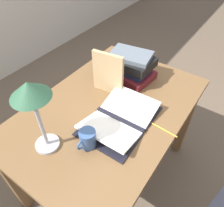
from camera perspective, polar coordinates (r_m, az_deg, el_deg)
The scene contains 8 objects.
ground_plane at distance 1.86m, azimuth -0.63°, elevation -17.68°, with size 12.00×12.00×0.00m, color brown.
reading_desk at distance 1.33m, azimuth -0.84°, elevation -4.37°, with size 1.18×0.79×0.75m.
open_book at distance 1.17m, azimuth 2.10°, elevation -3.99°, with size 0.44×0.31×0.06m.
book_stack_tall at distance 1.43m, azimuth 4.79°, elevation 9.80°, with size 0.24×0.32×0.18m.
book_standing_upright at distance 1.28m, azimuth -1.06°, elevation 7.85°, with size 0.05×0.19×0.26m.
reading_lamp at distance 0.90m, azimuth -20.24°, elevation 1.38°, with size 0.16×0.16×0.39m.
coffee_mug at distance 1.05m, azimuth -6.41°, elevation -9.16°, with size 0.11×0.08×0.10m.
pencil at distance 1.17m, azimuth 13.23°, elevation -6.61°, with size 0.02×0.16×0.01m.
Camera 1 is at (-0.71, -0.52, 1.63)m, focal length 35.00 mm.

